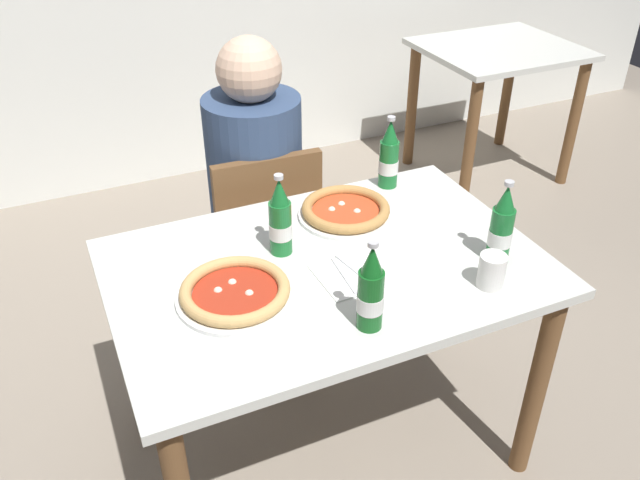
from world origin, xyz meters
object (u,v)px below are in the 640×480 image
Objects in this scene: dining_table_main at (327,296)px; pizza_marinara_far at (235,292)px; beer_bottle_left at (501,227)px; beer_bottle_center at (280,221)px; napkin_with_cutlery at (351,275)px; dining_table_background at (496,75)px; paper_cup at (492,271)px; pizza_margherita_near at (346,211)px; beer_bottle_extra at (389,157)px; diner_seated at (257,205)px; chair_behind_table at (262,236)px; beer_bottle_right at (371,292)px.

dining_table_main is 0.32m from pizza_marinara_far.
beer_bottle_left and beer_bottle_center have the same top height.
dining_table_background is at bearing 42.79° from napkin_with_cutlery.
paper_cup is (-1.33, -1.72, 0.21)m from dining_table_background.
pizza_margherita_near is 0.31m from napkin_with_cutlery.
beer_bottle_extra is (0.22, 0.13, 0.08)m from pizza_margherita_near.
beer_bottle_left is 0.15m from paper_cup.
beer_bottle_left is at bearing -13.06° from napkin_with_cutlery.
beer_bottle_center is at bearing 152.41° from beer_bottle_left.
napkin_with_cutlery is at bearing -64.64° from dining_table_main.
beer_bottle_center is (-0.11, -0.55, 0.27)m from diner_seated.
beer_bottle_extra is at bearing 145.49° from chair_behind_table.
diner_seated is 0.55m from beer_bottle_extra.
pizza_marinara_far is (-0.30, -0.65, 0.29)m from chair_behind_table.
beer_bottle_center reaches higher than paper_cup.
beer_bottle_left is at bearing 121.57° from chair_behind_table.
beer_bottle_left reaches higher than dining_table_background.
dining_table_main is at bearing 86.71° from beer_bottle_right.
chair_behind_table is at bearing 88.59° from dining_table_main.
pizza_marinara_far is (-0.44, -0.25, -0.00)m from pizza_margherita_near.
chair_behind_table reaches higher than paper_cup.
beer_bottle_right reaches higher than dining_table_background.
diner_seated is at bearing 66.86° from pizza_marinara_far.
beer_bottle_extra is (0.38, 0.34, 0.22)m from dining_table_main.
napkin_with_cutlery is (-0.34, -0.41, -0.10)m from beer_bottle_extra.
beer_bottle_center is (-1.78, -1.34, 0.26)m from dining_table_background.
beer_bottle_extra is 0.61m from paper_cup.
pizza_marinara_far is 0.75m from beer_bottle_left.
beer_bottle_center is 0.25m from napkin_with_cutlery.
beer_bottle_center is at bearing 80.29° from chair_behind_table.
diner_seated is 4.89× the size of beer_bottle_extra.
beer_bottle_right is 0.23m from napkin_with_cutlery.
pizza_margherita_near is at bearing -72.59° from diner_seated.
beer_bottle_extra is (0.36, -0.32, 0.27)m from diner_seated.
chair_behind_table is at bearing 109.86° from pizza_margherita_near.
dining_table_main is at bearing -127.18° from pizza_margherita_near.
dining_table_main is at bearing 158.98° from beer_bottle_left.
dining_table_main is at bearing -138.34° from beer_bottle_extra.
paper_cup is (0.19, -0.48, 0.03)m from pizza_margherita_near.
chair_behind_table is (0.02, 0.61, -0.15)m from dining_table_main.
dining_table_main and dining_table_background have the same top height.
beer_bottle_extra is 0.54m from napkin_with_cutlery.
beer_bottle_right is (-1.70, -1.73, 0.26)m from dining_table_background.
dining_table_main is 4.86× the size of beer_bottle_extra.
dining_table_main is 4.86× the size of beer_bottle_center.
napkin_with_cutlery is (0.04, -0.08, 0.12)m from dining_table_main.
paper_cup reaches higher than dining_table_main.
dining_table_main is 2.22m from dining_table_background.
pizza_marinara_far reaches higher than dining_table_background.
dining_table_main is 4.86× the size of beer_bottle_left.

